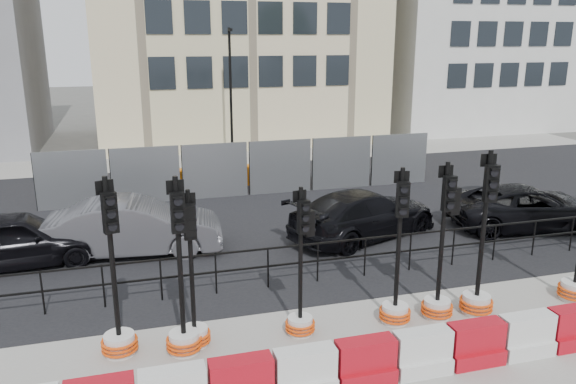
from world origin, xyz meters
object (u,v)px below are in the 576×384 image
object	(u,v)px
traffic_signal_d	(301,301)
traffic_signal_a	(118,320)
car_a	(16,239)
car_c	(364,214)

from	to	relation	value
traffic_signal_d	traffic_signal_a	bearing A→B (deg)	166.03
traffic_signal_a	car_a	world-z (taller)	traffic_signal_a
traffic_signal_d	car_c	size ratio (longest dim) A/B	0.58
traffic_signal_d	car_a	bearing A→B (deg)	127.89
car_a	car_c	size ratio (longest dim) A/B	0.84
traffic_signal_d	car_a	distance (m)	7.84
traffic_signal_a	car_c	world-z (taller)	traffic_signal_a
car_a	car_c	bearing A→B (deg)	-97.98
traffic_signal_d	car_c	world-z (taller)	traffic_signal_d
traffic_signal_a	car_c	xyz separation A→B (m)	(6.78, 4.61, -0.00)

